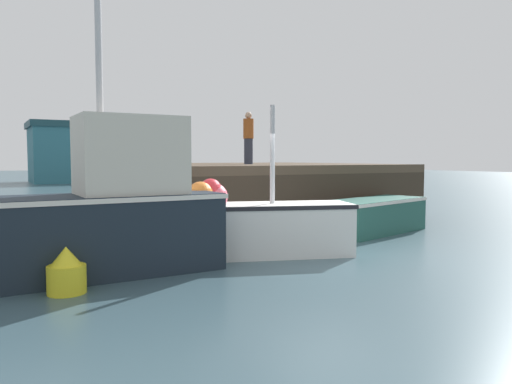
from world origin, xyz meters
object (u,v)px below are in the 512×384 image
dockworker (248,138)px  mooring_buoy_foreground (66,272)px  fishing_boat_near_right (265,224)px  fishing_boat_mid (375,215)px  fishing_boat_near_left (110,211)px

dockworker → mooring_buoy_foreground: bearing=-134.9°
fishing_boat_near_right → fishing_boat_mid: size_ratio=0.98×
fishing_boat_mid → mooring_buoy_foreground: 8.46m
fishing_boat_mid → dockworker: dockworker is taller
fishing_boat_near_right → dockworker: bearing=64.9°
mooring_buoy_foreground → dockworker: bearing=45.1°
fishing_boat_near_left → fishing_boat_mid: 7.42m
dockworker → mooring_buoy_foreground: size_ratio=2.43×
fishing_boat_mid → dockworker: (-1.52, 4.35, 2.17)m
fishing_boat_near_left → fishing_boat_near_right: 3.17m
dockworker → fishing_boat_near_right: bearing=-115.1°
dockworker → mooring_buoy_foreground: (-6.62, -6.64, -2.35)m
fishing_boat_mid → dockworker: size_ratio=2.09×
fishing_boat_near_right → fishing_boat_mid: fishing_boat_near_right is taller
mooring_buoy_foreground → fishing_boat_near_right: bearing=14.6°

